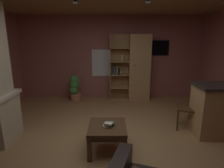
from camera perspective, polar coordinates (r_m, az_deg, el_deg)
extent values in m
cube|color=#A37A4C|center=(3.54, 0.05, -18.52)|extent=(5.64, 5.82, 0.02)
cube|color=#9E5B56|center=(5.96, -0.17, 8.09)|extent=(5.76, 0.06, 2.58)
cube|color=white|center=(5.95, -2.76, 6.47)|extent=(0.70, 0.01, 0.84)
cube|color=tan|center=(5.79, 8.36, 4.92)|extent=(0.63, 0.38, 2.00)
cube|color=tan|center=(5.91, 2.22, 5.23)|extent=(0.59, 0.02, 2.00)
cube|color=tan|center=(5.72, -0.54, 4.96)|extent=(0.02, 0.38, 2.00)
sphere|color=black|center=(5.55, 7.08, 5.62)|extent=(0.04, 0.04, 0.04)
cube|color=tan|center=(5.96, 2.21, -4.50)|extent=(0.59, 0.38, 0.02)
cube|color=tan|center=(5.85, 2.24, -0.87)|extent=(0.59, 0.38, 0.02)
cube|color=tan|center=(5.76, 2.28, 2.99)|extent=(0.59, 0.38, 0.02)
cube|color=tan|center=(5.70, 2.32, 6.95)|extent=(0.59, 0.38, 0.02)
cube|color=tan|center=(5.67, 2.36, 10.98)|extent=(0.59, 0.38, 0.02)
cube|color=gold|center=(5.68, 1.55, 4.14)|extent=(0.03, 0.23, 0.23)
cube|color=beige|center=(5.64, 3.04, 7.91)|extent=(0.03, 0.23, 0.19)
cube|color=#2D4C8C|center=(5.68, 0.77, 4.10)|extent=(0.04, 0.23, 0.23)
cube|color=black|center=(5.69, 2.14, 3.82)|extent=(0.04, 0.23, 0.17)
sphere|color=beige|center=(5.75, 2.65, 3.48)|extent=(0.10, 0.10, 0.10)
cube|color=#4C331E|center=(3.21, -1.45, -13.05)|extent=(0.63, 0.66, 0.05)
cube|color=#4C331E|center=(3.24, -1.44, -14.08)|extent=(0.56, 0.60, 0.08)
cube|color=#4C331E|center=(3.09, -6.92, -19.26)|extent=(0.07, 0.07, 0.41)
cube|color=#4C331E|center=(3.08, 3.89, -19.31)|extent=(0.07, 0.07, 0.41)
cube|color=#4C331E|center=(3.59, -5.86, -14.18)|extent=(0.07, 0.07, 0.41)
cube|color=#4C331E|center=(3.58, 3.19, -14.20)|extent=(0.07, 0.07, 0.41)
cube|color=beige|center=(3.15, -1.51, -12.79)|extent=(0.15, 0.12, 0.02)
cube|color=#387247|center=(3.20, -0.26, -11.86)|extent=(0.12, 0.13, 0.03)
cube|color=beige|center=(3.12, -1.11, -12.05)|extent=(0.15, 0.12, 0.03)
cube|color=#4C331E|center=(4.24, 22.18, -6.87)|extent=(0.54, 0.54, 0.04)
cube|color=#4C331E|center=(4.18, 25.07, -3.97)|extent=(0.17, 0.39, 0.44)
cylinder|color=#4C331E|center=(4.48, 19.50, -8.67)|extent=(0.04, 0.04, 0.46)
cylinder|color=#4C331E|center=(4.15, 19.48, -10.52)|extent=(0.04, 0.04, 0.46)
cylinder|color=#4C331E|center=(4.51, 24.12, -8.99)|extent=(0.04, 0.04, 0.46)
cylinder|color=#4C331E|center=(4.18, 24.50, -10.85)|extent=(0.04, 0.04, 0.46)
cylinder|color=#B77051|center=(5.87, -11.12, -3.94)|extent=(0.32, 0.32, 0.24)
sphere|color=#3D7F3D|center=(5.77, -11.66, -1.86)|extent=(0.28, 0.28, 0.28)
sphere|color=#3D7F3D|center=(5.78, -11.53, -0.07)|extent=(0.33, 0.33, 0.33)
sphere|color=#3D7F3D|center=(5.71, -11.60, 1.38)|extent=(0.27, 0.27, 0.27)
cube|color=black|center=(6.04, 13.21, 10.72)|extent=(0.81, 0.05, 0.46)
cube|color=black|center=(6.02, 13.27, 10.71)|extent=(0.77, 0.01, 0.42)
cylinder|color=black|center=(3.59, -11.18, 23.56)|extent=(0.07, 0.07, 0.09)
cylinder|color=black|center=(3.53, 10.97, 23.72)|extent=(0.07, 0.07, 0.09)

